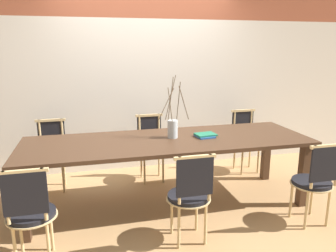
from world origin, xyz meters
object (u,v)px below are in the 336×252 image
(dining_table, at_px, (168,146))
(chair_near_center, at_px, (315,180))
(book_stack, at_px, (205,135))
(chair_far_center, at_px, (246,138))
(vase_centerpiece, at_px, (173,127))

(dining_table, xyz_separation_m, chair_near_center, (1.30, -0.77, -0.21))
(chair_near_center, bearing_deg, book_stack, 138.12)
(dining_table, height_order, chair_far_center, chair_far_center)
(chair_near_center, relative_size, vase_centerpiece, 1.27)
(chair_far_center, bearing_deg, vase_centerpiece, 29.36)
(dining_table, distance_m, chair_near_center, 1.52)
(dining_table, height_order, vase_centerpiece, vase_centerpiece)
(chair_near_center, bearing_deg, dining_table, 149.28)
(chair_near_center, xyz_separation_m, vase_centerpiece, (-1.23, 0.83, 0.40))
(dining_table, xyz_separation_m, vase_centerpiece, (0.07, 0.06, 0.20))
(chair_far_center, xyz_separation_m, vase_centerpiece, (-1.27, -0.71, 0.40))
(dining_table, bearing_deg, book_stack, 0.88)
(chair_near_center, height_order, vase_centerpiece, vase_centerpiece)
(dining_table, bearing_deg, chair_far_center, 29.94)
(chair_far_center, height_order, book_stack, chair_far_center)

